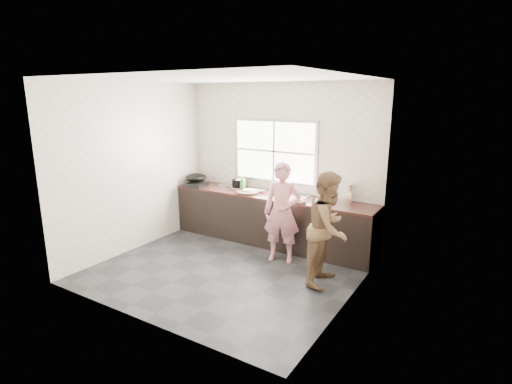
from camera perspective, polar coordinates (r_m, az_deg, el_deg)
The scene contains 30 objects.
floor at distance 5.96m, azimuth -4.17°, elevation -11.06°, with size 3.60×3.20×0.01m, color #28282A.
ceiling at distance 5.42m, azimuth -4.68°, elevation 15.95°, with size 3.60×3.20×0.01m, color silver.
wall_back at distance 6.87m, azimuth 3.47°, elevation 4.14°, with size 3.60×0.01×2.70m, color beige.
wall_left at distance 6.74m, azimuth -16.97°, elevation 3.37°, with size 0.01×3.20×2.70m, color beige.
wall_right at distance 4.73m, azimuth 13.60°, elevation -0.60°, with size 0.01×3.20×2.70m, color beige.
wall_front at distance 4.38m, azimuth -16.83°, elevation -1.96°, with size 3.60×0.01×2.70m, color beige.
cabinet at distance 6.83m, azimuth 2.10°, elevation -4.04°, with size 3.60×0.62×0.82m, color black.
countertop at distance 6.71m, azimuth 2.14°, elevation -0.54°, with size 3.60×0.64×0.04m, color #341A15.
sink at distance 6.54m, azimuth 4.81°, elevation -0.72°, with size 0.55×0.45×0.02m, color silver.
faucet at distance 6.68m, azimuth 5.61°, elevation 0.85°, with size 0.02×0.02×0.30m, color silver.
window_frame at distance 6.88m, azimuth 2.70°, elevation 5.84°, with size 1.60×0.05×1.10m, color #9EA0A5.
window_glazing at distance 6.86m, azimuth 2.59°, elevation 5.81°, with size 1.50×0.01×1.00m, color white.
woman at distance 6.04m, azimuth 3.75°, elevation -3.40°, with size 0.52×0.34×1.43m, color #D47F89.
person_side at distance 5.39m, azimuth 10.31°, elevation -5.14°, with size 0.75×0.58×1.53m, color brown.
cutting_board at distance 6.78m, azimuth -1.16°, elevation -0.03°, with size 0.39×0.39×0.04m, color black.
cleaver at distance 6.84m, azimuth 0.61°, elevation 0.30°, with size 0.20×0.10×0.01m, color silver.
bowl_mince at distance 6.81m, azimuth -0.85°, elevation 0.10°, with size 0.22×0.22×0.05m, color white.
bowl_crabs at distance 6.25m, azimuth 5.97°, elevation -1.22°, with size 0.18×0.18×0.06m, color white.
bowl_held at distance 6.22m, azimuth 6.56°, elevation -1.27°, with size 0.20×0.20×0.06m, color silver.
black_pot at distance 7.15m, azimuth -2.54°, elevation 1.18°, with size 0.23×0.23×0.16m, color black.
plate_food at distance 7.17m, azimuth -2.51°, elevation 0.64°, with size 0.24×0.24×0.02m, color silver.
bottle_green at distance 6.98m, azimuth -1.92°, elevation 1.32°, with size 0.10×0.10×0.27m, color #37812A.
bottle_brown_tall at distance 7.19m, azimuth -2.88°, elevation 1.39°, with size 0.09×0.09×0.20m, color #3E240F.
bottle_brown_short at distance 7.24m, azimuth -1.92°, elevation 1.36°, with size 0.13×0.13×0.17m, color #472411.
glass_jar at distance 7.29m, azimuth -2.86°, elevation 1.12°, with size 0.06×0.06×0.09m, color white.
burner at distance 7.38m, azimuth -8.61°, elevation 1.00°, with size 0.35×0.35×0.05m, color black.
wok at distance 7.52m, azimuth -8.58°, elevation 2.07°, with size 0.39×0.39×0.15m, color black.
dish_rack at distance 6.37m, azimuth 11.94°, elevation 0.06°, with size 0.42×0.29×0.32m, color silver.
pot_lid_left at distance 7.40m, azimuth -4.61°, elevation 0.99°, with size 0.26×0.26×0.01m, color #B5B5BC.
pot_lid_right at distance 7.30m, azimuth -2.81°, elevation 0.84°, with size 0.27×0.27×0.01m, color silver.
Camera 1 is at (3.19, -4.38, 2.48)m, focal length 28.00 mm.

